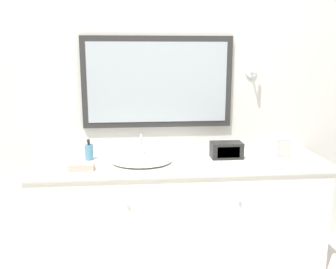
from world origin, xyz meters
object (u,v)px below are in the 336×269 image
at_px(sink_basin, 142,160).
at_px(appliance_box, 226,150).
at_px(picture_frame, 284,148).
at_px(soap_bottle, 89,152).

xyz_separation_m(sink_basin, appliance_box, (0.65, 0.06, 0.04)).
height_order(sink_basin, picture_frame, sink_basin).
xyz_separation_m(soap_bottle, picture_frame, (1.47, -0.09, 0.01)).
height_order(soap_bottle, picture_frame, soap_bottle).
bearing_deg(sink_basin, appliance_box, 5.36).
relative_size(soap_bottle, picture_frame, 1.07).
relative_size(soap_bottle, appliance_box, 0.67).
bearing_deg(appliance_box, sink_basin, -174.64).
bearing_deg(sink_basin, picture_frame, 1.06).
relative_size(appliance_box, picture_frame, 1.60).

